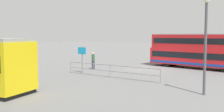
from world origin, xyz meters
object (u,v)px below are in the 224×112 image
object	(u,v)px
double_decker_bus	(200,51)
pedestrian_near_railing	(93,59)
street_lamp	(206,37)
info_sign	(82,55)

from	to	relation	value
double_decker_bus	pedestrian_near_railing	distance (m)	11.37
double_decker_bus	street_lamp	size ratio (longest dim) A/B	1.91
pedestrian_near_railing	double_decker_bus	bearing A→B (deg)	-143.23
pedestrian_near_railing	street_lamp	xyz separation A→B (m)	(-12.66, 5.18, 2.43)
pedestrian_near_railing	info_sign	size ratio (longest dim) A/B	0.71
pedestrian_near_railing	info_sign	world-z (taller)	info_sign
double_decker_bus	street_lamp	distance (m)	12.58
double_decker_bus	info_sign	world-z (taller)	double_decker_bus
street_lamp	pedestrian_near_railing	bearing A→B (deg)	-22.23
double_decker_bus	pedestrian_near_railing	size ratio (longest dim) A/B	6.19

